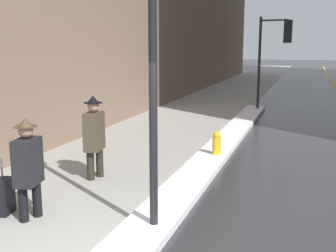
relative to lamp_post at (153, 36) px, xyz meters
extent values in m
cube|color=#9E9B93|center=(-2.32, 13.80, -2.85)|extent=(4.00, 80.00, 0.01)
cube|color=white|center=(-0.09, 5.28, -2.79)|extent=(0.77, 15.65, 0.13)
cylinder|color=black|center=(0.00, 0.00, -0.59)|extent=(0.12, 0.12, 4.52)
cylinder|color=black|center=(0.04, 12.40, -0.92)|extent=(0.11, 0.11, 3.87)
cylinder|color=black|center=(0.59, 12.33, 0.87)|extent=(1.10, 0.21, 0.07)
cube|color=black|center=(1.13, 12.26, 0.42)|extent=(0.32, 0.24, 0.90)
sphere|color=red|center=(1.15, 12.38, 0.71)|extent=(0.19, 0.19, 0.19)
sphere|color=orange|center=(1.15, 12.38, 0.42)|extent=(0.19, 0.19, 0.19)
sphere|color=green|center=(1.15, 12.38, 0.13)|extent=(0.19, 0.19, 0.19)
cylinder|color=black|center=(-1.98, -0.08, -2.43)|extent=(0.15, 0.15, 0.84)
cylinder|color=black|center=(-2.05, -0.32, -2.43)|extent=(0.15, 0.15, 0.84)
cube|color=black|center=(-2.01, -0.20, -1.90)|extent=(0.39, 0.55, 0.73)
sphere|color=tan|center=(-2.01, -0.20, -1.40)|extent=(0.23, 0.23, 0.23)
cylinder|color=#4C3823|center=(-2.01, -0.20, -1.34)|extent=(0.35, 0.35, 0.01)
cone|color=#4C3823|center=(-2.01, -0.20, -1.27)|extent=(0.22, 0.22, 0.14)
cylinder|color=#2A241B|center=(-2.00, 2.12, -2.41)|extent=(0.15, 0.15, 0.88)
cylinder|color=#2A241B|center=(-2.08, 1.86, -2.41)|extent=(0.15, 0.15, 0.88)
cube|color=#473D2D|center=(-2.04, 1.99, -1.85)|extent=(0.41, 0.58, 0.77)
sphere|color=tan|center=(-2.04, 1.99, -1.32)|extent=(0.24, 0.24, 0.24)
cylinder|color=black|center=(-2.04, 1.99, -1.26)|extent=(0.37, 0.37, 0.01)
cone|color=black|center=(-2.04, 1.99, -1.18)|extent=(0.23, 0.23, 0.14)
cube|color=black|center=(-2.55, -0.16, -2.55)|extent=(0.28, 0.40, 0.60)
cylinder|color=#4C4C51|center=(-2.55, -0.16, -2.08)|extent=(0.02, 0.02, 0.35)
cylinder|color=gold|center=(0.02, 4.28, -2.58)|extent=(0.20, 0.20, 0.55)
sphere|color=gold|center=(0.02, 4.28, -2.24)|extent=(0.18, 0.18, 0.18)
camera|label=1|loc=(2.06, -5.49, -0.12)|focal=45.00mm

